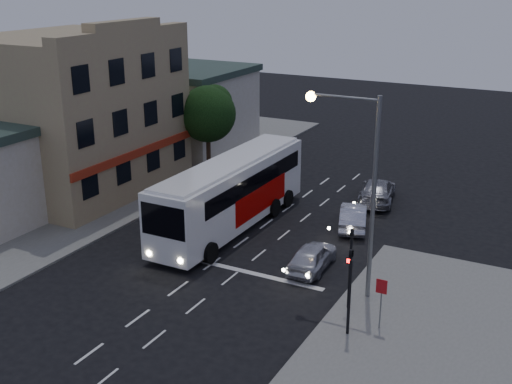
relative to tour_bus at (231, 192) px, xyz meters
The scene contains 14 objects.
ground 7.13m from the tour_bus, 77.08° to the right, with size 120.00×120.00×0.00m, color black.
sidewalk_far 11.75m from the tour_bus, behind, with size 12.00×50.00×0.12m, color slate.
road_markings 4.85m from the tour_bus, 49.77° to the right, with size 8.00×30.55×0.01m.
tour_bus is the anchor object (origin of this frame).
car_suv 6.93m from the tour_bus, 24.64° to the right, with size 1.57×3.91×1.33m, color silver.
car_sedan_a 7.07m from the tour_bus, 27.59° to the left, with size 1.45×4.15×1.37m, color #B8B9C9.
car_sedan_b 10.13m from the tour_bus, 53.27° to the left, with size 2.04×5.03×1.46m, color gray.
traffic_signal_main 10.84m from the tour_bus, 32.66° to the right, with size 0.25×0.35×4.10m.
traffic_signal_side 12.56m from the tour_bus, 38.55° to the right, with size 0.18×0.15×4.10m.
regulatory_sign 12.82m from the tour_bus, 32.38° to the right, with size 0.45×0.12×2.20m.
streetlight 10.53m from the tour_bus, 26.52° to the right, with size 3.32×0.44×9.00m.
main_building 12.87m from the tour_bus, behind, with size 10.12×12.00×11.00m.
low_building_north 18.00m from the tour_bus, 131.85° to the left, with size 9.40×9.40×6.50m.
street_tree 10.99m from the tour_bus, 128.52° to the left, with size 4.00×4.00×6.20m.
Camera 1 is at (15.48, -22.73, 13.85)m, focal length 45.00 mm.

